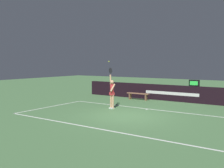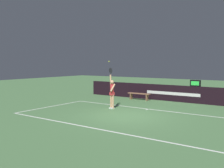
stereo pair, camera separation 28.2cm
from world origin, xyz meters
The scene contains 7 objects.
ground_plane centered at (0.00, 0.00, 0.00)m, with size 60.00×60.00×0.00m, color #507D4B.
court_lines centered at (0.00, -0.31, 0.00)m, with size 10.85×5.38×0.00m.
back_wall centered at (0.00, 6.08, 0.57)m, with size 14.28×0.31×1.13m.
speed_display centered at (1.56, 6.08, 1.35)m, with size 0.68×0.17×0.44m.
tennis_player centered at (-1.85, 1.22, 1.01)m, with size 0.45×0.41×2.45m.
tennis_ball centered at (-1.98, 1.10, 2.79)m, with size 0.07×0.07×0.07m.
courtside_bench_near centered at (-2.26, 5.24, 0.39)m, with size 1.73×0.40×0.50m.
Camera 1 is at (6.62, -11.27, 2.74)m, focal length 41.12 mm.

